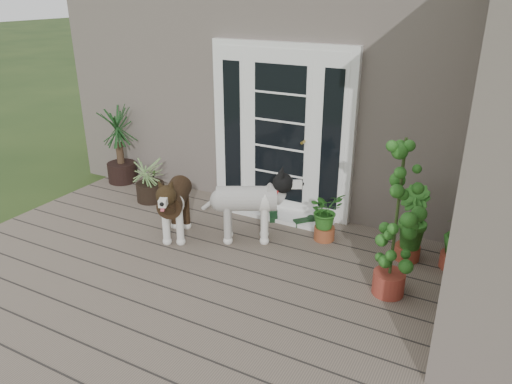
% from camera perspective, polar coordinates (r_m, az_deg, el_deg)
% --- Properties ---
extents(deck, '(6.20, 4.60, 0.12)m').
position_cam_1_polar(deck, '(4.83, -6.66, -12.79)').
color(deck, '#6B5B4C').
rests_on(deck, ground).
extents(house_main, '(7.40, 4.00, 3.10)m').
position_cam_1_polar(house_main, '(7.90, 10.87, 12.83)').
color(house_main, '#665E54').
rests_on(house_main, ground).
extents(door_unit, '(1.90, 0.14, 2.15)m').
position_cam_1_polar(door_unit, '(6.17, 2.91, 7.12)').
color(door_unit, white).
rests_on(door_unit, deck).
extents(door_step, '(1.60, 0.40, 0.05)m').
position_cam_1_polar(door_step, '(6.37, 1.96, -2.45)').
color(door_step, white).
rests_on(door_step, deck).
extents(brindle_dog, '(0.72, 0.97, 0.74)m').
position_cam_1_polar(brindle_dog, '(5.76, -9.33, -1.77)').
color(brindle_dog, '#342112').
rests_on(brindle_dog, deck).
extents(white_dog, '(1.00, 0.78, 0.77)m').
position_cam_1_polar(white_dog, '(5.59, -1.10, -2.11)').
color(white_dog, white).
rests_on(white_dog, deck).
extents(spider_plant, '(0.81, 0.81, 0.68)m').
position_cam_1_polar(spider_plant, '(6.83, -12.32, 1.69)').
color(spider_plant, '#87A766').
rests_on(spider_plant, deck).
extents(yucca, '(0.89, 0.89, 1.16)m').
position_cam_1_polar(yucca, '(7.56, -15.67, 5.32)').
color(yucca, black).
rests_on(yucca, deck).
extents(herb_a, '(0.55, 0.55, 0.51)m').
position_cam_1_polar(herb_a, '(5.71, 8.05, -3.22)').
color(herb_a, '#245418').
rests_on(herb_a, deck).
extents(herb_b, '(0.58, 0.58, 0.62)m').
position_cam_1_polar(herb_b, '(5.49, 17.47, -4.61)').
color(herb_b, '#1B611E').
rests_on(herb_b, deck).
extents(herb_c, '(0.47, 0.47, 0.53)m').
position_cam_1_polar(herb_c, '(5.50, 22.38, -5.79)').
color(herb_c, '#1E5217').
rests_on(herb_c, deck).
extents(sapling, '(0.62, 0.62, 1.62)m').
position_cam_1_polar(sapling, '(4.61, 16.06, -2.90)').
color(sapling, '#1D631C').
rests_on(sapling, deck).
extents(clog_left, '(0.26, 0.33, 0.09)m').
position_cam_1_polar(clog_left, '(6.26, 2.04, -2.72)').
color(clog_left, black).
rests_on(clog_left, deck).
extents(clog_right, '(0.32, 0.33, 0.09)m').
position_cam_1_polar(clog_right, '(6.13, 5.67, -3.40)').
color(clog_right, black).
rests_on(clog_right, deck).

